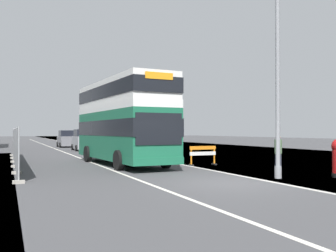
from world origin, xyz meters
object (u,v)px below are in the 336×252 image
double_decker_bus (122,120)px  lamppost_foreground (278,79)px  car_oncoming_near (83,141)px  pedestrian_at_kerb (278,154)px  roadworks_barrier (203,153)px  car_receding_mid (67,139)px

double_decker_bus → lamppost_foreground: bearing=-65.1°
double_decker_bus → lamppost_foreground: 9.80m
lamppost_foreground → car_oncoming_near: 26.11m
lamppost_foreground → pedestrian_at_kerb: bearing=50.7°
roadworks_barrier → pedestrian_at_kerb: 4.99m
double_decker_bus → car_oncoming_near: bearing=87.1°
roadworks_barrier → pedestrian_at_kerb: size_ratio=0.93×
pedestrian_at_kerb → car_oncoming_near: bearing=100.9°
double_decker_bus → pedestrian_at_kerb: 9.10m
roadworks_barrier → car_oncoming_near: bearing=99.5°
roadworks_barrier → lamppost_foreground: bearing=-89.9°
roadworks_barrier → car_receding_mid: (-3.57, 28.18, 0.28)m
car_receding_mid → pedestrian_at_kerb: bearing=-81.4°
roadworks_barrier → car_receding_mid: size_ratio=0.38×
lamppost_foreground → pedestrian_at_kerb: size_ratio=4.88×
double_decker_bus → car_receding_mid: 25.94m
double_decker_bus → roadworks_barrier: (4.07, -2.29, -1.88)m
car_receding_mid → pedestrian_at_kerb: 33.34m
lamppost_foreground → pedestrian_at_kerb: lamppost_foreground is taller
lamppost_foreground → car_receding_mid: (-3.58, 34.66, -3.12)m
double_decker_bus → roadworks_barrier: bearing=-29.4°
lamppost_foreground → roadworks_barrier: bearing=90.1°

